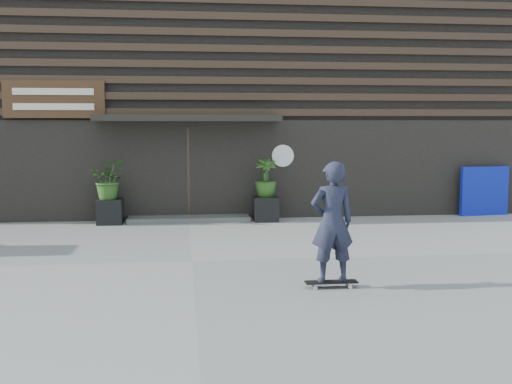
{
  "coord_description": "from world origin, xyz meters",
  "views": [
    {
      "loc": [
        -0.14,
        -10.88,
        2.41
      ],
      "look_at": [
        1.26,
        1.04,
        1.1
      ],
      "focal_mm": 43.9,
      "sensor_mm": 36.0,
      "label": 1
    }
  ],
  "objects": [
    {
      "name": "ground",
      "position": [
        0.0,
        0.0,
        0.0
      ],
      "size": [
        80.0,
        80.0,
        0.0
      ],
      "primitive_type": "plane",
      "color": "gray",
      "rests_on": "ground"
    },
    {
      "name": "entrance_step",
      "position": [
        0.0,
        4.6,
        0.06
      ],
      "size": [
        3.0,
        0.8,
        0.12
      ],
      "primitive_type": "cube",
      "color": "#4A4A48",
      "rests_on": "ground"
    },
    {
      "name": "planter_pot_left",
      "position": [
        -1.9,
        4.4,
        0.3
      ],
      "size": [
        0.6,
        0.6,
        0.6
      ],
      "primitive_type": "cube",
      "color": "black",
      "rests_on": "ground"
    },
    {
      "name": "bamboo_left",
      "position": [
        -1.9,
        4.4,
        1.08
      ],
      "size": [
        0.86,
        0.75,
        0.96
      ],
      "primitive_type": "imported",
      "color": "#2D591E",
      "rests_on": "planter_pot_left"
    },
    {
      "name": "planter_pot_right",
      "position": [
        1.9,
        4.4,
        0.3
      ],
      "size": [
        0.6,
        0.6,
        0.6
      ],
      "primitive_type": "cube",
      "color": "black",
      "rests_on": "ground"
    },
    {
      "name": "bamboo_right",
      "position": [
        1.9,
        4.4,
        1.08
      ],
      "size": [
        0.54,
        0.54,
        0.96
      ],
      "primitive_type": "imported",
      "color": "#2D591E",
      "rests_on": "planter_pot_right"
    },
    {
      "name": "blue_tarp",
      "position": [
        7.76,
        4.7,
        0.65
      ],
      "size": [
        1.38,
        0.3,
        1.29
      ],
      "primitive_type": "cube",
      "rotation": [
        0.0,
        0.0,
        0.14
      ],
      "color": "#0C19A5",
      "rests_on": "ground"
    },
    {
      "name": "building",
      "position": [
        -0.0,
        9.96,
        3.99
      ],
      "size": [
        18.0,
        11.0,
        8.0
      ],
      "color": "black",
      "rests_on": "ground"
    },
    {
      "name": "skateboarder",
      "position": [
        2.02,
        -2.03,
        0.98
      ],
      "size": [
        0.78,
        0.48,
        1.87
      ],
      "color": "black",
      "rests_on": "ground"
    }
  ]
}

